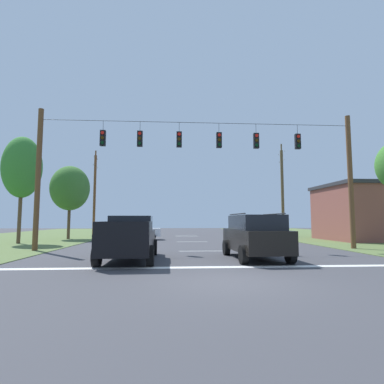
{
  "coord_description": "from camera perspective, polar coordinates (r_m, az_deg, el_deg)",
  "views": [
    {
      "loc": [
        -1.65,
        -8.87,
        1.75
      ],
      "look_at": [
        -0.48,
        9.08,
        3.42
      ],
      "focal_mm": 28.53,
      "sensor_mm": 36.0,
      "label": 1
    }
  ],
  "objects": [
    {
      "name": "ground_plane",
      "position": [
        9.19,
        6.97,
        -16.24
      ],
      "size": [
        120.0,
        120.0,
        0.0
      ],
      "primitive_type": "plane",
      "color": "#3D3D42"
    },
    {
      "name": "stop_bar_stripe",
      "position": [
        11.76,
        4.5,
        -13.83
      ],
      "size": [
        15.98,
        0.45,
        0.01
      ],
      "primitive_type": "cube",
      "color": "white",
      "rests_on": "ground"
    },
    {
      "name": "lane_dash_0",
      "position": [
        17.67,
        1.66,
        -10.97
      ],
      "size": [
        2.5,
        0.15,
        0.01
      ],
      "primitive_type": "cube",
      "rotation": [
        0.0,
        0.0,
        1.57
      ],
      "color": "white",
      "rests_on": "ground"
    },
    {
      "name": "lane_dash_1",
      "position": [
        25.18,
        0.02,
        -9.28
      ],
      "size": [
        2.5,
        0.15,
        0.01
      ],
      "primitive_type": "cube",
      "rotation": [
        0.0,
        0.0,
        1.57
      ],
      "color": "white",
      "rests_on": "ground"
    },
    {
      "name": "lane_dash_2",
      "position": [
        33.53,
        -0.93,
        -8.29
      ],
      "size": [
        2.5,
        0.15,
        0.01
      ],
      "primitive_type": "cube",
      "rotation": [
        0.0,
        0.0,
        1.57
      ],
      "color": "white",
      "rests_on": "ground"
    },
    {
      "name": "lane_dash_3",
      "position": [
        35.86,
        -1.12,
        -8.1
      ],
      "size": [
        2.5,
        0.15,
        0.01
      ],
      "primitive_type": "cube",
      "rotation": [
        0.0,
        0.0,
        1.57
      ],
      "color": "white",
      "rests_on": "ground"
    },
    {
      "name": "overhead_signal_span",
      "position": [
        18.52,
        1.43,
        4.14
      ],
      "size": [
        19.25,
        0.31,
        8.37
      ],
      "color": "brown",
      "rests_on": "ground"
    },
    {
      "name": "pickup_truck",
      "position": [
        13.95,
        -11.52,
        -8.42
      ],
      "size": [
        2.36,
        5.44,
        1.95
      ],
      "color": "black",
      "rests_on": "ground"
    },
    {
      "name": "suv_black",
      "position": [
        14.32,
        11.67,
        -7.95
      ],
      "size": [
        2.34,
        4.86,
        2.05
      ],
      "color": "black",
      "rests_on": "ground"
    },
    {
      "name": "distant_car_crossing_white",
      "position": [
        28.1,
        -10.38,
        -7.18
      ],
      "size": [
        4.42,
        2.28,
        1.52
      ],
      "color": "silver",
      "rests_on": "ground"
    },
    {
      "name": "utility_pole_mid_right",
      "position": [
        34.82,
        16.55,
        0.23
      ],
      "size": [
        0.31,
        1.88,
        10.2
      ],
      "color": "brown",
      "rests_on": "ground"
    },
    {
      "name": "utility_pole_near_left",
      "position": [
        33.97,
        -17.75,
        -0.14
      ],
      "size": [
        0.27,
        1.75,
        9.21
      ],
      "color": "brown",
      "rests_on": "ground"
    },
    {
      "name": "tree_roadside_far_right",
      "position": [
        26.6,
        -29.17,
        4.02
      ],
      "size": [
        2.83,
        2.83,
        8.12
      ],
      "color": "brown",
      "rests_on": "ground"
    },
    {
      "name": "tree_roadside_left",
      "position": [
        30.85,
        -21.84,
        0.65
      ],
      "size": [
        3.57,
        3.57,
        6.85
      ],
      "color": "brown",
      "rests_on": "ground"
    },
    {
      "name": "roadside_store",
      "position": [
        31.55,
        31.59,
        -3.21
      ],
      "size": [
        9.58,
        7.91,
        4.92
      ],
      "color": "brown",
      "rests_on": "ground"
    }
  ]
}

